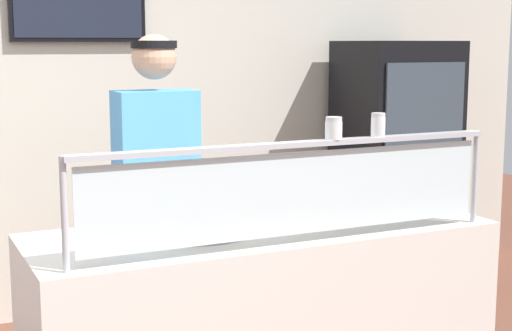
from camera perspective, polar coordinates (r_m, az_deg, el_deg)
The scene contains 8 objects.
shop_rear_unit at distance 5.08m, azimuth -9.62°, elevation 4.78°, with size 6.36×0.13×2.70m.
sneeze_guard at distance 2.97m, azimuth 2.91°, elevation -0.96°, with size 1.78×0.06×0.40m.
pizza_tray at distance 3.22m, azimuth -4.51°, elevation -4.58°, with size 0.48×0.48×0.04m.
pizza_server at distance 3.21m, azimuth -3.67°, elevation -4.20°, with size 0.07×0.28×0.01m, color #ADAFB7.
parmesan_shaker at distance 3.02m, azimuth 5.71°, elevation 2.63°, with size 0.07×0.07×0.09m.
pepper_flake_shaker at distance 3.14m, azimuth 8.94°, elevation 2.85°, with size 0.06×0.06×0.09m.
worker_figure at distance 3.74m, azimuth -7.19°, elevation -2.11°, with size 0.41×0.50×1.76m.
drink_fridge at distance 5.52m, azimuth 10.16°, elevation -0.04°, with size 0.72×0.64×1.73m.
Camera 1 is at (-0.42, -2.51, 1.72)m, focal length 54.58 mm.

